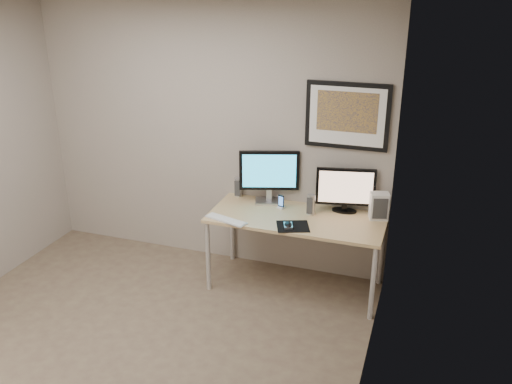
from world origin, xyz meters
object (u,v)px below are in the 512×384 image
Objects in this scene: monitor_tv at (345,189)px; speaker_right at (311,204)px; speaker_left at (238,187)px; phone_dock at (281,202)px; keyboard at (226,220)px; desk at (296,223)px; fan_unit at (379,206)px; monitor_large at (269,174)px; framed_art at (347,116)px.

monitor_tv reaches higher than speaker_right.
speaker_right is (0.79, -0.20, 0.00)m from speaker_left.
phone_dock is 0.32× the size of keyboard.
fan_unit reaches higher than desk.
desk is 0.27m from phone_dock.
monitor_tv is at bearing -7.97° from speaker_left.
speaker_left is (-0.68, 0.30, 0.16)m from desk.
speaker_right reaches higher than phone_dock.
monitor_tv is 0.35m from speaker_right.
keyboard is at bearing -85.93° from speaker_left.
phone_dock is (0.15, -0.11, -0.22)m from monitor_large.
phone_dock is (-0.19, 0.14, 0.13)m from desk.
speaker_left is at bearing 156.19° from desk.
phone_dock is 0.90m from fan_unit.
fan_unit reaches higher than speaker_right.
desk is at bearing 178.85° from fan_unit.
speaker_left is 0.76× the size of fan_unit.
monitor_large is at bearing -14.54° from speaker_left.
framed_art is 0.67m from monitor_tv.
speaker_right is 0.76× the size of fan_unit.
fan_unit reaches higher than phone_dock.
monitor_tv is 1.29× the size of keyboard.
desk is 0.22m from speaker_right.
speaker_right is at bearing 172.24° from fan_unit.
framed_art reaches higher than monitor_large.
framed_art is 1.40× the size of monitor_tv.
phone_dock is (-0.30, 0.04, -0.03)m from speaker_right.
desk is at bearing -29.32° from speaker_left.
desk is 3.85× the size of keyboard.
monitor_large is 0.29m from phone_dock.
speaker_left is 1.39m from fan_unit.
phone_dock is at bearing -160.46° from framed_art.
monitor_large is 0.51m from speaker_right.
keyboard is at bearing -114.03° from phone_dock.
keyboard is 1.68× the size of fan_unit.
framed_art is 3.03× the size of fan_unit.
keyboard is (-0.58, -0.28, 0.07)m from desk.
monitor_tv is (0.73, 0.01, -0.06)m from monitor_large.
speaker_right is (-0.28, -0.15, -0.13)m from monitor_tv.
monitor_large reaches higher than monitor_tv.
speaker_right is at bearing -136.66° from framed_art.
monitor_tv is at bearing 33.19° from desk.
framed_art is 3.97× the size of speaker_right.
desk is 0.65m from keyboard.
monitor_tv is at bearing 45.76° from keyboard.
framed_art is 0.86m from fan_unit.
speaker_right is at bearing 11.56° from phone_dock.
framed_art is 1.00m from phone_dock.
monitor_large is 0.74m from monitor_tv.
framed_art reaches higher than speaker_left.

